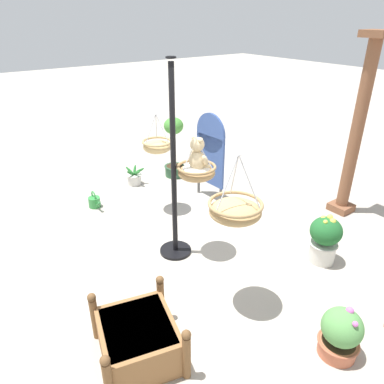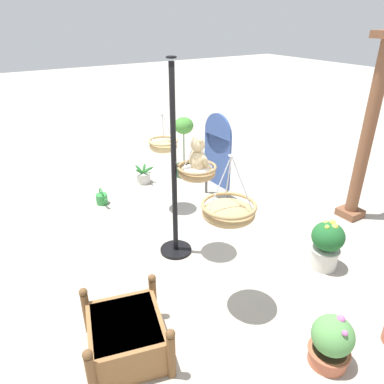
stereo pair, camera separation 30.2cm
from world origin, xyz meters
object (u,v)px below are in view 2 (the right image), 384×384
(teddy_bear, at_px, (198,157))
(wooden_planter_box, at_px, (126,335))
(hanging_basket_right_low, at_px, (229,211))
(potted_plant_tall_leafy, at_px, (331,342))
(potted_plant_flowering_red, at_px, (327,244))
(watering_can, at_px, (102,199))
(potted_plant_small_succulent, at_px, (143,176))
(display_sign_board, at_px, (217,151))
(hanging_basket_with_teddy, at_px, (197,172))
(greenhouse_pillar_left, at_px, (367,137))
(hanging_basket_left_high, at_px, (163,145))
(potted_plant_bushy_green, at_px, (184,146))
(display_pole_central, at_px, (175,199))

(teddy_bear, bearing_deg, wooden_planter_box, -54.89)
(hanging_basket_right_low, distance_m, potted_plant_tall_leafy, 1.56)
(hanging_basket_right_low, height_order, potted_plant_flowering_red, hanging_basket_right_low)
(hanging_basket_right_low, xyz_separation_m, watering_can, (-3.13, -0.35, -1.14))
(potted_plant_flowering_red, height_order, watering_can, potted_plant_flowering_red)
(potted_plant_flowering_red, xyz_separation_m, potted_plant_small_succulent, (-3.70, -0.88, -0.22))
(teddy_bear, height_order, potted_plant_small_succulent, teddy_bear)
(potted_plant_flowering_red, relative_size, display_sign_board, 0.45)
(potted_plant_tall_leafy, bearing_deg, watering_can, -170.31)
(hanging_basket_with_teddy, bearing_deg, potted_plant_small_succulent, 171.84)
(wooden_planter_box, xyz_separation_m, potted_plant_small_succulent, (-3.58, 1.86, -0.08))
(hanging_basket_right_low, xyz_separation_m, greenhouse_pillar_left, (-0.53, 3.00, 0.13))
(hanging_basket_with_teddy, bearing_deg, hanging_basket_left_high, 170.27)
(wooden_planter_box, bearing_deg, hanging_basket_with_teddy, 125.51)
(hanging_basket_left_high, height_order, potted_plant_tall_leafy, hanging_basket_left_high)
(potted_plant_small_succulent, bearing_deg, greenhouse_pillar_left, 37.71)
(potted_plant_bushy_green, xyz_separation_m, watering_can, (0.31, -1.88, -0.53))
(hanging_basket_with_teddy, relative_size, potted_plant_flowering_red, 0.75)
(display_sign_board, height_order, watering_can, display_sign_board)
(display_pole_central, xyz_separation_m, hanging_basket_right_low, (1.21, -0.05, 0.41))
(hanging_basket_with_teddy, distance_m, potted_plant_bushy_green, 2.74)
(potted_plant_flowering_red, bearing_deg, potted_plant_tall_leafy, -48.57)
(display_pole_central, relative_size, display_sign_board, 1.67)
(watering_can, bearing_deg, teddy_bear, 17.92)
(watering_can, bearing_deg, hanging_basket_left_high, 50.51)
(potted_plant_tall_leafy, height_order, potted_plant_bushy_green, potted_plant_bushy_green)
(potted_plant_bushy_green, bearing_deg, display_sign_board, -2.69)
(display_pole_central, xyz_separation_m, teddy_bear, (0.15, 0.27, 0.59))
(display_pole_central, distance_m, potted_plant_tall_leafy, 2.45)
(hanging_basket_right_low, distance_m, wooden_planter_box, 1.58)
(teddy_bear, relative_size, display_sign_board, 0.30)
(hanging_basket_right_low, relative_size, potted_plant_flowering_red, 1.02)
(hanging_basket_with_teddy, distance_m, wooden_planter_box, 2.10)
(display_pole_central, relative_size, hanging_basket_with_teddy, 4.93)
(display_pole_central, xyz_separation_m, wooden_planter_box, (1.22, -1.25, -0.61))
(hanging_basket_with_teddy, xyz_separation_m, potted_plant_small_succulent, (-2.51, 0.36, -1.08))
(potted_plant_bushy_green, bearing_deg, potted_plant_tall_leafy, -13.99)
(display_pole_central, bearing_deg, display_sign_board, 125.47)
(display_pole_central, bearing_deg, potted_plant_small_succulent, 165.50)
(hanging_basket_with_teddy, height_order, display_sign_board, hanging_basket_with_teddy)
(potted_plant_tall_leafy, xyz_separation_m, watering_can, (-4.29, -0.73, -0.17))
(greenhouse_pillar_left, height_order, wooden_planter_box, greenhouse_pillar_left)
(teddy_bear, xyz_separation_m, watering_can, (-2.07, -0.67, -1.32))
(display_pole_central, bearing_deg, wooden_planter_box, -45.71)
(display_pole_central, relative_size, potted_plant_small_succulent, 6.51)
(potted_plant_flowering_red, bearing_deg, hanging_basket_left_high, -158.41)
(hanging_basket_left_high, height_order, hanging_basket_right_low, hanging_basket_right_low)
(potted_plant_small_succulent, height_order, display_sign_board, display_sign_board)
(display_sign_board, bearing_deg, potted_plant_small_succulent, -148.82)
(wooden_planter_box, bearing_deg, greenhouse_pillar_left, 97.37)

